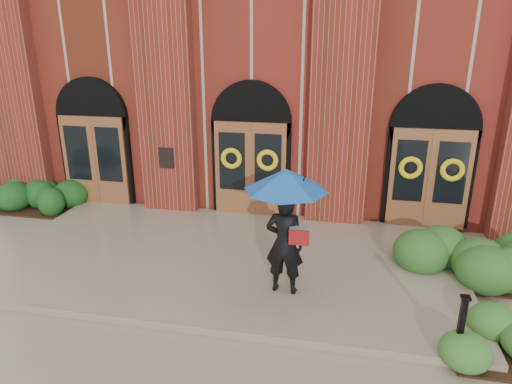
% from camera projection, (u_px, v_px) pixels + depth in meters
% --- Properties ---
extents(ground, '(90.00, 90.00, 0.00)m').
position_uv_depth(ground, '(225.00, 264.00, 9.99)').
color(ground, gray).
rests_on(ground, ground).
extents(landing, '(10.00, 5.30, 0.15)m').
position_uv_depth(landing, '(226.00, 258.00, 10.11)').
color(landing, gray).
rests_on(landing, ground).
extents(church_building, '(16.20, 12.53, 7.00)m').
position_uv_depth(church_building, '(284.00, 71.00, 16.99)').
color(church_building, maroon).
rests_on(church_building, ground).
extents(man_with_umbrella, '(1.63, 1.63, 2.41)m').
position_uv_depth(man_with_umbrella, '(286.00, 208.00, 8.15)').
color(man_with_umbrella, black).
rests_on(man_with_umbrella, landing).
extents(metal_post, '(0.14, 0.14, 1.01)m').
position_uv_depth(metal_post, '(461.00, 324.00, 6.79)').
color(metal_post, black).
rests_on(metal_post, landing).
extents(hedge_wall_left, '(2.96, 1.18, 0.76)m').
position_uv_depth(hedge_wall_left, '(21.00, 195.00, 13.16)').
color(hedge_wall_left, '#164316').
rests_on(hedge_wall_left, ground).
extents(hedge_wall_right, '(3.35, 1.34, 0.86)m').
position_uv_depth(hedge_wall_right, '(476.00, 258.00, 9.34)').
color(hedge_wall_right, '#29561E').
rests_on(hedge_wall_right, ground).
extents(hedge_front_right, '(1.50, 1.29, 0.53)m').
position_uv_depth(hedge_front_right, '(506.00, 337.00, 7.16)').
color(hedge_front_right, '#316424').
rests_on(hedge_front_right, ground).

